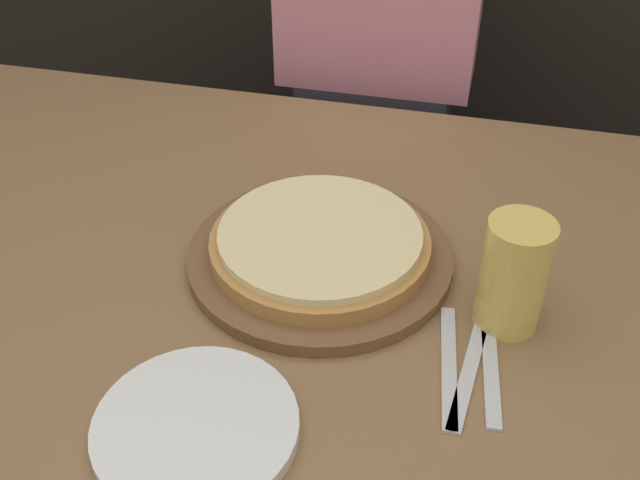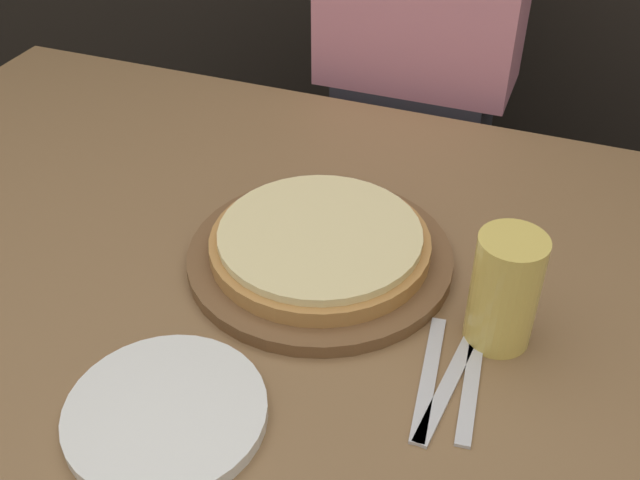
{
  "view_description": "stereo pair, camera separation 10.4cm",
  "coord_description": "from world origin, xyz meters",
  "px_view_note": "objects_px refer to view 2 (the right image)",
  "views": [
    {
      "loc": [
        0.26,
        -0.78,
        1.44
      ],
      "look_at": [
        0.06,
        0.02,
        0.8
      ],
      "focal_mm": 42.0,
      "sensor_mm": 36.0,
      "label": 1
    },
    {
      "loc": [
        0.35,
        -0.75,
        1.44
      ],
      "look_at": [
        0.06,
        0.02,
        0.8
      ],
      "focal_mm": 42.0,
      "sensor_mm": 36.0,
      "label": 2
    }
  ],
  "objects_px": {
    "fork": "(429,377)",
    "pizza_on_board": "(320,249)",
    "dinner_plate": "(163,412)",
    "spoon": "(470,388)",
    "dinner_knife": "(449,382)",
    "diner_person": "(413,117)",
    "beer_glass": "(505,286)"
  },
  "relations": [
    {
      "from": "fork",
      "to": "dinner_knife",
      "type": "relative_size",
      "value": 1.0
    },
    {
      "from": "spoon",
      "to": "dinner_plate",
      "type": "bearing_deg",
      "value": -152.63
    },
    {
      "from": "dinner_plate",
      "to": "dinner_knife",
      "type": "bearing_deg",
      "value": 29.35
    },
    {
      "from": "fork",
      "to": "pizza_on_board",
      "type": "bearing_deg",
      "value": 141.62
    },
    {
      "from": "pizza_on_board",
      "to": "beer_glass",
      "type": "distance_m",
      "value": 0.27
    },
    {
      "from": "fork",
      "to": "spoon",
      "type": "height_order",
      "value": "same"
    },
    {
      "from": "beer_glass",
      "to": "diner_person",
      "type": "height_order",
      "value": "diner_person"
    },
    {
      "from": "pizza_on_board",
      "to": "fork",
      "type": "bearing_deg",
      "value": -38.38
    },
    {
      "from": "beer_glass",
      "to": "diner_person",
      "type": "relative_size",
      "value": 0.12
    },
    {
      "from": "spoon",
      "to": "diner_person",
      "type": "bearing_deg",
      "value": 109.09
    },
    {
      "from": "diner_person",
      "to": "fork",
      "type": "bearing_deg",
      "value": -74.1
    },
    {
      "from": "beer_glass",
      "to": "dinner_knife",
      "type": "bearing_deg",
      "value": -110.31
    },
    {
      "from": "pizza_on_board",
      "to": "diner_person",
      "type": "xyz_separation_m",
      "value": [
        -0.03,
        0.66,
        -0.13
      ]
    },
    {
      "from": "fork",
      "to": "diner_person",
      "type": "distance_m",
      "value": 0.86
    },
    {
      "from": "beer_glass",
      "to": "diner_person",
      "type": "bearing_deg",
      "value": 112.28
    },
    {
      "from": "beer_glass",
      "to": "dinner_plate",
      "type": "bearing_deg",
      "value": -141.27
    },
    {
      "from": "dinner_plate",
      "to": "spoon",
      "type": "bearing_deg",
      "value": 27.37
    },
    {
      "from": "beer_glass",
      "to": "dinner_plate",
      "type": "distance_m",
      "value": 0.43
    },
    {
      "from": "dinner_plate",
      "to": "spoon",
      "type": "xyz_separation_m",
      "value": [
        0.32,
        0.16,
        -0.01
      ]
    },
    {
      "from": "beer_glass",
      "to": "fork",
      "type": "xyz_separation_m",
      "value": [
        -0.06,
        -0.1,
        -0.08
      ]
    },
    {
      "from": "dinner_plate",
      "to": "diner_person",
      "type": "xyz_separation_m",
      "value": [
        0.03,
        0.98,
        -0.12
      ]
    },
    {
      "from": "dinner_plate",
      "to": "diner_person",
      "type": "distance_m",
      "value": 0.99
    },
    {
      "from": "fork",
      "to": "beer_glass",
      "type": "bearing_deg",
      "value": 58.09
    },
    {
      "from": "beer_glass",
      "to": "dinner_plate",
      "type": "xyz_separation_m",
      "value": [
        -0.33,
        -0.26,
        -0.07
      ]
    },
    {
      "from": "beer_glass",
      "to": "fork",
      "type": "relative_size",
      "value": 0.77
    },
    {
      "from": "fork",
      "to": "dinner_knife",
      "type": "xyz_separation_m",
      "value": [
        0.03,
        0.0,
        0.0
      ]
    },
    {
      "from": "fork",
      "to": "dinner_knife",
      "type": "bearing_deg",
      "value": 0.0
    },
    {
      "from": "dinner_knife",
      "to": "spoon",
      "type": "height_order",
      "value": "same"
    },
    {
      "from": "dinner_plate",
      "to": "diner_person",
      "type": "bearing_deg",
      "value": 88.14
    },
    {
      "from": "dinner_knife",
      "to": "fork",
      "type": "bearing_deg",
      "value": 180.0
    },
    {
      "from": "pizza_on_board",
      "to": "spoon",
      "type": "height_order",
      "value": "pizza_on_board"
    },
    {
      "from": "pizza_on_board",
      "to": "dinner_plate",
      "type": "xyz_separation_m",
      "value": [
        -0.07,
        -0.32,
        -0.02
      ]
    }
  ]
}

